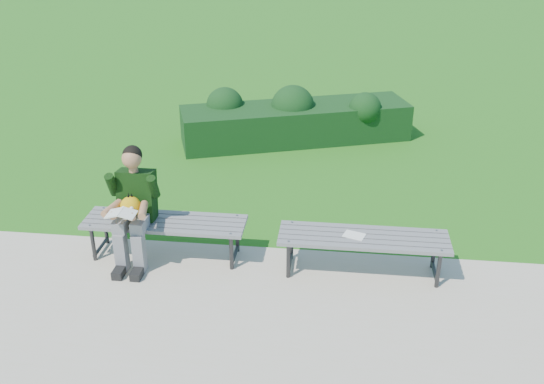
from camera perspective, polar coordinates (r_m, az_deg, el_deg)
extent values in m
plane|color=#2E6B1A|center=(7.12, -1.81, -5.29)|extent=(80.00, 80.00, 0.00)
cube|color=beige|center=(5.71, -4.45, -14.25)|extent=(30.00, 3.50, 0.02)
cube|color=#0E3C0E|center=(10.21, 2.24, 6.50)|extent=(3.88, 2.12, 0.60)
sphere|color=#0E3C0E|center=(10.24, -4.46, 8.09)|extent=(0.79, 0.79, 0.62)
sphere|color=#0E3C0E|center=(10.17, 1.96, 8.02)|extent=(0.92, 0.92, 0.72)
sphere|color=#0E3C0E|center=(10.19, 8.75, 7.77)|extent=(0.68, 0.68, 0.54)
cube|color=slate|center=(6.66, -10.56, -3.66)|extent=(1.80, 0.08, 0.04)
cube|color=slate|center=(6.74, -10.31, -3.23)|extent=(1.80, 0.08, 0.04)
cube|color=slate|center=(6.83, -10.07, -2.81)|extent=(1.80, 0.08, 0.04)
cube|color=slate|center=(6.92, -9.84, -2.40)|extent=(1.80, 0.09, 0.04)
cube|color=slate|center=(7.01, -9.61, -2.01)|extent=(1.80, 0.09, 0.04)
cylinder|color=#2D2D30|center=(7.04, -16.48, -4.73)|extent=(0.04, 0.04, 0.41)
cylinder|color=#2D2D30|center=(7.34, -15.39, -3.24)|extent=(0.04, 0.04, 0.41)
cylinder|color=#2D2D30|center=(7.10, -16.10, -2.69)|extent=(0.04, 0.42, 0.04)
cylinder|color=#2D2D30|center=(7.26, -15.79, -4.96)|extent=(0.04, 0.42, 0.04)
cylinder|color=gray|center=(6.91, -16.79, -3.02)|extent=(0.02, 0.02, 0.01)
cylinder|color=gray|center=(7.24, -15.57, -1.45)|extent=(0.02, 0.02, 0.01)
cylinder|color=#2D2D30|center=(6.61, -3.85, -5.73)|extent=(0.04, 0.04, 0.41)
cylinder|color=#2D2D30|center=(6.93, -3.29, -4.10)|extent=(0.04, 0.04, 0.41)
cylinder|color=#2D2D30|center=(6.68, -3.60, -3.54)|extent=(0.04, 0.42, 0.04)
cylinder|color=#2D2D30|center=(6.85, -3.53, -5.94)|extent=(0.04, 0.42, 0.04)
cylinder|color=gray|center=(6.47, -3.94, -3.93)|extent=(0.02, 0.02, 0.01)
cylinder|color=gray|center=(6.83, -3.32, -2.21)|extent=(0.02, 0.02, 0.01)
cube|color=slate|center=(6.32, 8.65, -5.21)|extent=(1.80, 0.08, 0.04)
cube|color=slate|center=(6.41, 8.63, -4.74)|extent=(1.80, 0.09, 0.04)
cube|color=slate|center=(6.50, 8.61, -4.28)|extent=(1.80, 0.08, 0.04)
cube|color=slate|center=(6.59, 8.60, -3.83)|extent=(1.80, 0.08, 0.04)
cube|color=slate|center=(6.68, 8.58, -3.39)|extent=(1.80, 0.09, 0.04)
cylinder|color=#2D2D30|center=(6.46, 1.55, -6.48)|extent=(0.04, 0.04, 0.41)
cylinder|color=#2D2D30|center=(6.79, 1.85, -4.78)|extent=(0.04, 0.04, 0.41)
cylinder|color=#2D2D30|center=(6.53, 1.73, -4.24)|extent=(0.04, 0.42, 0.04)
cylinder|color=#2D2D30|center=(6.70, 1.69, -6.67)|extent=(0.04, 0.42, 0.04)
cylinder|color=gray|center=(6.32, 1.56, -4.66)|extent=(0.02, 0.02, 0.01)
cylinder|color=gray|center=(6.68, 1.89, -2.86)|extent=(0.02, 0.02, 0.01)
cylinder|color=#2D2D30|center=(6.54, 15.40, -7.11)|extent=(0.04, 0.04, 0.41)
cylinder|color=#2D2D30|center=(6.86, 15.00, -5.39)|extent=(0.04, 0.04, 0.41)
cylinder|color=#2D2D30|center=(6.60, 15.38, -4.88)|extent=(0.04, 0.42, 0.04)
cylinder|color=#2D2D30|center=(6.77, 15.06, -7.27)|extent=(0.04, 0.42, 0.04)
cylinder|color=gray|center=(6.40, 15.68, -5.32)|extent=(0.02, 0.02, 0.01)
cylinder|color=gray|center=(6.75, 15.23, -3.51)|extent=(0.02, 0.02, 0.01)
cube|color=slate|center=(6.78, -13.75, -2.60)|extent=(0.14, 0.42, 0.13)
cube|color=slate|center=(6.72, -12.14, -2.71)|extent=(0.14, 0.42, 0.13)
cube|color=slate|center=(6.78, -13.99, -5.47)|extent=(0.12, 0.13, 0.45)
cube|color=slate|center=(6.71, -12.38, -5.61)|extent=(0.12, 0.13, 0.45)
cube|color=black|center=(6.79, -14.11, -7.20)|extent=(0.11, 0.26, 0.09)
cube|color=black|center=(6.73, -12.50, -7.36)|extent=(0.11, 0.26, 0.09)
cube|color=black|center=(6.82, -12.60, -0.27)|extent=(0.40, 0.30, 0.59)
cylinder|color=#AE734F|center=(6.67, -12.91, 2.12)|extent=(0.10, 0.10, 0.08)
sphere|color=#AE734F|center=(6.60, -13.07, 3.08)|extent=(0.21, 0.21, 0.21)
sphere|color=black|center=(6.62, -13.02, 3.42)|extent=(0.21, 0.21, 0.21)
cylinder|color=black|center=(6.74, -14.84, 0.68)|extent=(0.10, 0.21, 0.30)
cylinder|color=black|center=(6.59, -11.10, 0.49)|extent=(0.10, 0.21, 0.30)
cylinder|color=#AE734F|center=(6.61, -14.84, -1.49)|extent=(0.14, 0.31, 0.08)
cylinder|color=#AE734F|center=(6.50, -12.04, -1.66)|extent=(0.14, 0.31, 0.08)
sphere|color=#AE734F|center=(6.46, -14.75, -2.17)|extent=(0.09, 0.09, 0.09)
sphere|color=#AE734F|center=(6.39, -13.07, -2.28)|extent=(0.09, 0.09, 0.09)
sphere|color=#E7B60B|center=(6.65, -13.16, -1.33)|extent=(0.22, 0.22, 0.22)
cone|color=#E5600C|center=(6.55, -13.47, -1.83)|extent=(0.06, 0.06, 0.06)
cone|color=black|center=(6.60, -13.36, -0.28)|extent=(0.03, 0.04, 0.07)
cone|color=black|center=(6.60, -13.09, -0.30)|extent=(0.03, 0.04, 0.06)
sphere|color=white|center=(6.57, -13.83, -1.47)|extent=(0.04, 0.04, 0.04)
sphere|color=white|center=(6.54, -13.08, -1.51)|extent=(0.04, 0.04, 0.04)
cube|color=white|center=(6.41, -14.64, -1.91)|extent=(0.15, 0.20, 0.05)
cube|color=white|center=(6.36, -13.38, -1.99)|extent=(0.15, 0.20, 0.05)
cube|color=white|center=(6.48, 7.74, -4.06)|extent=(0.26, 0.22, 0.01)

